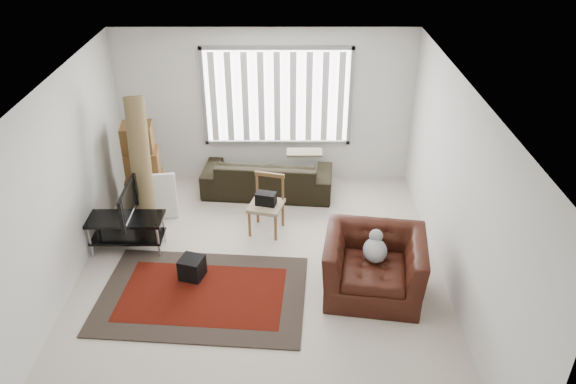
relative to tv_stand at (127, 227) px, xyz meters
name	(u,v)px	position (x,y,z in m)	size (l,w,h in m)	color
room	(261,149)	(1.98, -0.28, 1.37)	(6.00, 6.02, 2.71)	beige
persian_rug	(203,294)	(1.21, -1.05, -0.38)	(2.81, 1.99, 0.02)	black
tv_stand	(127,227)	(0.00, 0.00, 0.00)	(1.07, 0.48, 0.54)	black
tv	(123,203)	(0.00, 0.00, 0.40)	(0.87, 0.11, 0.50)	black
subwoofer	(192,268)	(1.03, -0.68, -0.22)	(0.30, 0.30, 0.30)	black
moving_boxes	(143,169)	(-0.02, 1.29, 0.27)	(0.64, 0.60, 1.41)	brown
white_flatpack	(158,196)	(0.27, 0.89, -0.02)	(0.58, 0.08, 0.74)	silver
rolled_rug	(141,166)	(0.13, 0.69, 0.64)	(0.31, 0.31, 2.05)	brown
sofa	(267,171)	(1.98, 1.66, 0.03)	(2.18, 0.94, 0.84)	black
side_chair	(266,202)	(2.01, 0.49, 0.11)	(0.59, 0.59, 0.90)	#867358
armchair	(374,262)	(3.44, -0.96, 0.09)	(1.44, 1.30, 0.95)	#35120A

